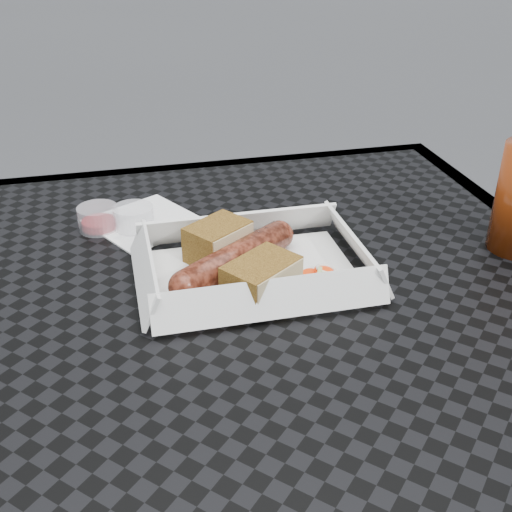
{
  "coord_description": "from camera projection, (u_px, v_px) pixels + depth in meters",
  "views": [
    {
      "loc": [
        -0.11,
        -0.54,
        1.11
      ],
      "look_at": [
        0.03,
        0.04,
        0.78
      ],
      "focal_mm": 45.0,
      "sensor_mm": 36.0,
      "label": 1
    }
  ],
  "objects": [
    {
      "name": "patio_table",
      "position": [
        239.0,
        359.0,
        0.7
      ],
      "size": [
        0.8,
        0.8,
        0.74
      ],
      "color": "black",
      "rests_on": "ground"
    },
    {
      "name": "food_tray",
      "position": [
        254.0,
        274.0,
        0.7
      ],
      "size": [
        0.22,
        0.15,
        0.0
      ],
      "primitive_type": "cube",
      "color": "white",
      "rests_on": "patio_table"
    },
    {
      "name": "bratwurst",
      "position": [
        235.0,
        259.0,
        0.7
      ],
      "size": [
        0.16,
        0.12,
        0.03
      ],
      "rotation": [
        0.0,
        0.0,
        0.62
      ],
      "color": "maroon",
      "rests_on": "food_tray"
    },
    {
      "name": "bread_near",
      "position": [
        218.0,
        241.0,
        0.72
      ],
      "size": [
        0.08,
        0.08,
        0.04
      ],
      "primitive_type": "cube",
      "rotation": [
        0.0,
        0.0,
        0.62
      ],
      "color": "brown",
      "rests_on": "food_tray"
    },
    {
      "name": "bread_far",
      "position": [
        261.0,
        278.0,
        0.66
      ],
      "size": [
        0.09,
        0.08,
        0.04
      ],
      "primitive_type": "cube",
      "rotation": [
        0.0,
        0.0,
        0.62
      ],
      "color": "brown",
      "rests_on": "food_tray"
    },
    {
      "name": "veg_garnish",
      "position": [
        326.0,
        277.0,
        0.69
      ],
      "size": [
        0.03,
        0.03,
        0.0
      ],
      "color": "#FC3B0A",
      "rests_on": "food_tray"
    },
    {
      "name": "napkin",
      "position": [
        145.0,
        222.0,
        0.82
      ],
      "size": [
        0.16,
        0.16,
        0.0
      ],
      "primitive_type": "cube",
      "rotation": [
        0.0,
        0.0,
        0.51
      ],
      "color": "white",
      "rests_on": "patio_table"
    },
    {
      "name": "condiment_cup_sauce",
      "position": [
        98.0,
        218.0,
        0.8
      ],
      "size": [
        0.05,
        0.05,
        0.03
      ],
      "primitive_type": "cylinder",
      "color": "maroon",
      "rests_on": "patio_table"
    },
    {
      "name": "condiment_cup_empty",
      "position": [
        134.0,
        218.0,
        0.8
      ],
      "size": [
        0.05,
        0.05,
        0.03
      ],
      "primitive_type": "cylinder",
      "color": "silver",
      "rests_on": "patio_table"
    }
  ]
}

